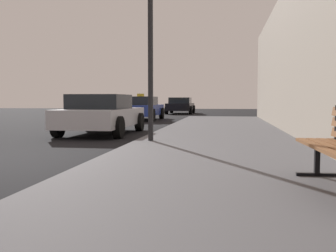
% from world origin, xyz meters
% --- Properties ---
extents(sidewalk, '(4.00, 32.00, 0.15)m').
position_xyz_m(sidewalk, '(4.00, 0.00, 0.07)').
color(sidewalk, '#5B5B60').
rests_on(sidewalk, ground_plane).
extents(street_lamp, '(0.36, 0.36, 4.72)m').
position_xyz_m(street_lamp, '(2.39, 2.62, 3.34)').
color(street_lamp, black).
rests_on(street_lamp, sidewalk).
extents(car_silver, '(2.06, 4.14, 1.27)m').
position_xyz_m(car_silver, '(0.18, 5.65, 0.65)').
color(car_silver, '#B7B7BF').
rests_on(car_silver, ground_plane).
extents(car_blue, '(1.96, 4.38, 1.43)m').
position_xyz_m(car_blue, '(-0.44, 14.17, 0.65)').
color(car_blue, '#233899').
rests_on(car_blue, ground_plane).
extents(car_black, '(2.04, 4.30, 1.27)m').
position_xyz_m(car_black, '(0.55, 23.81, 0.65)').
color(car_black, black).
rests_on(car_black, ground_plane).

